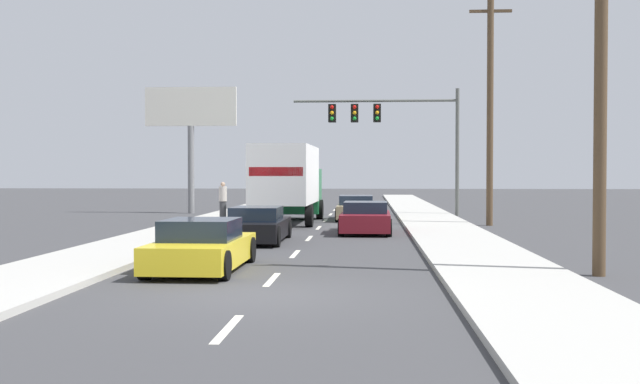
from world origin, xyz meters
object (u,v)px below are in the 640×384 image
Objects in this scene: traffic_signal_mast at (382,120)px; car_yellow at (202,247)px; roadside_billboard at (191,120)px; car_maroon at (366,218)px; car_black at (257,226)px; box_truck at (288,180)px; car_tan at (356,208)px; pedestrian_near_corner at (223,200)px; utility_pole_near at (601,39)px; utility_pole_mid at (490,108)px.

car_yellow is at bearing -101.43° from traffic_signal_mast.
traffic_signal_mast is at bearing -8.92° from roadside_billboard.
roadside_billboard reaches higher than car_maroon.
car_yellow is (-0.24, -7.09, 0.01)m from car_black.
box_truck is at bearing 88.99° from car_yellow.
box_truck is 6.40m from car_maroon.
pedestrian_near_corner reaches higher than car_tan.
utility_pole_near is 15.79m from utility_pole_mid.
traffic_signal_mast reaches higher than car_maroon.
utility_pole_mid reaches higher than traffic_signal_mast.
car_maroon is at bearing -44.74° from pedestrian_near_corner.
traffic_signal_mast is at bearing 70.97° from car_tan.
car_maroon is (3.48, -5.18, -1.42)m from box_truck.
box_truck is 1.91× the size of car_black.
traffic_signal_mast is 0.87× the size of utility_pole_near.
utility_pole_mid is at bearing -30.33° from roadside_billboard.
utility_pole_near is at bearing -90.64° from utility_pole_mid.
car_tan is 2.63× the size of pedestrian_near_corner.
pedestrian_near_corner is (-12.10, 2.36, -4.06)m from utility_pole_mid.
car_black is at bearing 139.27° from utility_pole_near.
utility_pole_near is 1.03× the size of utility_pole_mid.
car_black is at bearing -131.62° from car_maroon.
traffic_signal_mast is 8.51m from utility_pole_mid.
utility_pole_near reaches higher than car_yellow.
pedestrian_near_corner is (3.10, -6.53, -4.24)m from roadside_billboard.
roadside_billboard reaches higher than pedestrian_near_corner.
car_yellow is 1.00× the size of car_maroon.
car_tan is 0.51× the size of traffic_signal_mast.
car_tan is 0.63× the size of roadside_billboard.
car_tan is (3.29, 18.91, 0.01)m from car_yellow.
car_black is at bearing 88.05° from car_yellow.
car_maroon is 0.43× the size of utility_pole_near.
utility_pole_mid is (4.52, -7.21, -0.02)m from traffic_signal_mast.
utility_pole_near is at bearing -2.42° from car_yellow.
utility_pole_mid is (5.33, 4.35, 4.49)m from car_maroon.
utility_pole_near reaches higher than box_truck.
utility_pole_mid is (0.18, 15.79, -0.15)m from utility_pole_near.
roadside_billboard is (-6.34, 17.21, 4.70)m from car_black.
box_truck is at bearing -123.90° from traffic_signal_mast.
traffic_signal_mast is at bearing 56.10° from box_truck.
box_truck is at bearing -51.62° from roadside_billboard.
utility_pole_mid is at bearing 43.22° from car_black.
box_truck is 0.83× the size of utility_pole_near.
utility_pole_near is at bearing -56.70° from pedestrian_near_corner.
traffic_signal_mast is (1.28, 3.72, 4.51)m from car_tan.
car_maroon is 2.54× the size of pedestrian_near_corner.
utility_pole_near is (5.62, -19.29, 4.64)m from car_tan.
utility_pole_near reaches higher than pedestrian_near_corner.
box_truck is 10.78m from roadside_billboard.
car_maroon is (0.47, -7.85, -0.00)m from car_tan.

